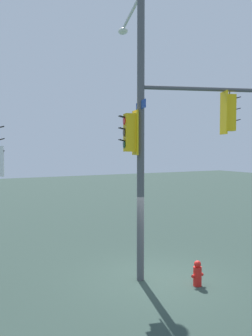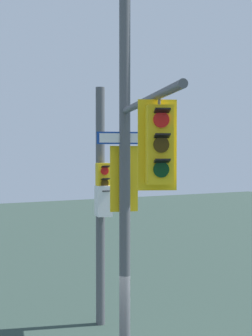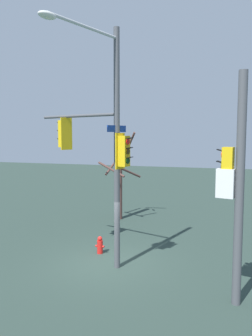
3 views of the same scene
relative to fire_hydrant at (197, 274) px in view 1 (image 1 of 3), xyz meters
The scene contains 3 objects.
ground_plane 1.31m from the fire_hydrant, 126.64° to the left, with size 80.00×80.00×0.00m, color #2A3C35.
main_signal_pole_assembly 4.77m from the fire_hydrant, 115.21° to the left, with size 4.38×4.63×8.74m.
fire_hydrant is the anchor object (origin of this frame).
Camera 1 is at (-5.97, -9.00, 3.93)m, focal length 39.06 mm.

